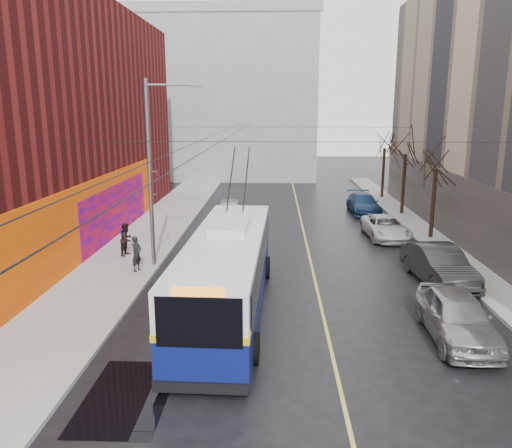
{
  "coord_description": "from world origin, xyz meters",
  "views": [
    {
      "loc": [
        -0.38,
        -13.32,
        7.62
      ],
      "look_at": [
        -1.19,
        8.28,
        2.63
      ],
      "focal_mm": 35.0,
      "sensor_mm": 36.0,
      "label": 1
    }
  ],
  "objects_px": {
    "tree_far": "(385,139)",
    "following_car": "(229,211)",
    "pedestrian_b": "(127,239)",
    "streetlight_pole": "(153,169)",
    "pedestrian_a": "(137,254)",
    "parked_car_d": "(363,204)",
    "trolleybus": "(227,271)",
    "parked_car_c": "(386,227)",
    "tree_near": "(437,156)",
    "tree_mid": "(406,143)",
    "parked_car_a": "(457,316)",
    "parked_car_b": "(439,265)"
  },
  "relations": [
    {
      "from": "following_car",
      "to": "pedestrian_b",
      "type": "distance_m",
      "value": 9.84
    },
    {
      "from": "streetlight_pole",
      "to": "tree_mid",
      "type": "xyz_separation_m",
      "value": [
        15.14,
        13.0,
        0.41
      ]
    },
    {
      "from": "trolleybus",
      "to": "parked_car_b",
      "type": "distance_m",
      "value": 9.86
    },
    {
      "from": "tree_near",
      "to": "streetlight_pole",
      "type": "bearing_deg",
      "value": -158.38
    },
    {
      "from": "trolleybus",
      "to": "pedestrian_a",
      "type": "xyz_separation_m",
      "value": [
        -4.69,
        4.27,
        -0.64
      ]
    },
    {
      "from": "streetlight_pole",
      "to": "tree_mid",
      "type": "height_order",
      "value": "streetlight_pole"
    },
    {
      "from": "streetlight_pole",
      "to": "pedestrian_a",
      "type": "distance_m",
      "value": 4.06
    },
    {
      "from": "parked_car_b",
      "to": "tree_mid",
      "type": "bearing_deg",
      "value": 75.97
    },
    {
      "from": "tree_far",
      "to": "streetlight_pole",
      "type": "bearing_deg",
      "value": -127.12
    },
    {
      "from": "tree_far",
      "to": "tree_near",
      "type": "bearing_deg",
      "value": -90.0
    },
    {
      "from": "parked_car_a",
      "to": "parked_car_d",
      "type": "distance_m",
      "value": 21.07
    },
    {
      "from": "tree_near",
      "to": "parked_car_c",
      "type": "distance_m",
      "value": 5.06
    },
    {
      "from": "pedestrian_b",
      "to": "tree_far",
      "type": "bearing_deg",
      "value": -28.39
    },
    {
      "from": "streetlight_pole",
      "to": "tree_far",
      "type": "distance_m",
      "value": 25.09
    },
    {
      "from": "parked_car_c",
      "to": "tree_mid",
      "type": "bearing_deg",
      "value": 65.89
    },
    {
      "from": "streetlight_pole",
      "to": "trolleybus",
      "type": "distance_m",
      "value": 7.4
    },
    {
      "from": "parked_car_b",
      "to": "parked_car_c",
      "type": "xyz_separation_m",
      "value": [
        -0.65,
        7.92,
        -0.17
      ]
    },
    {
      "from": "streetlight_pole",
      "to": "pedestrian_b",
      "type": "bearing_deg",
      "value": 141.71
    },
    {
      "from": "streetlight_pole",
      "to": "parked_car_b",
      "type": "relative_size",
      "value": 1.78
    },
    {
      "from": "pedestrian_a",
      "to": "tree_far",
      "type": "bearing_deg",
      "value": -16.78
    },
    {
      "from": "parked_car_d",
      "to": "trolleybus",
      "type": "bearing_deg",
      "value": -114.9
    },
    {
      "from": "tree_near",
      "to": "parked_car_a",
      "type": "distance_m",
      "value": 14.41
    },
    {
      "from": "tree_far",
      "to": "trolleybus",
      "type": "relative_size",
      "value": 0.53
    },
    {
      "from": "tree_near",
      "to": "trolleybus",
      "type": "relative_size",
      "value": 0.52
    },
    {
      "from": "streetlight_pole",
      "to": "tree_near",
      "type": "xyz_separation_m",
      "value": [
        15.14,
        6.0,
        0.13
      ]
    },
    {
      "from": "parked_car_d",
      "to": "pedestrian_b",
      "type": "relative_size",
      "value": 2.89
    },
    {
      "from": "parked_car_d",
      "to": "streetlight_pole",
      "type": "bearing_deg",
      "value": -133.27
    },
    {
      "from": "tree_mid",
      "to": "following_car",
      "type": "distance_m",
      "value": 13.55
    },
    {
      "from": "tree_mid",
      "to": "trolleybus",
      "type": "relative_size",
      "value": 0.54
    },
    {
      "from": "parked_car_b",
      "to": "pedestrian_b",
      "type": "bearing_deg",
      "value": 161.55
    },
    {
      "from": "tree_mid",
      "to": "parked_car_c",
      "type": "bearing_deg",
      "value": -111.28
    },
    {
      "from": "tree_far",
      "to": "parked_car_c",
      "type": "xyz_separation_m",
      "value": [
        -2.65,
        -13.81,
        -4.48
      ]
    },
    {
      "from": "tree_mid",
      "to": "pedestrian_b",
      "type": "distance_m",
      "value": 21.0
    },
    {
      "from": "pedestrian_b",
      "to": "following_car",
      "type": "bearing_deg",
      "value": -13.37
    },
    {
      "from": "tree_mid",
      "to": "trolleybus",
      "type": "distance_m",
      "value": 21.75
    },
    {
      "from": "tree_far",
      "to": "trolleybus",
      "type": "xyz_separation_m",
      "value": [
        -11.14,
        -25.33,
        -3.52
      ]
    },
    {
      "from": "tree_mid",
      "to": "parked_car_b",
      "type": "relative_size",
      "value": 1.32
    },
    {
      "from": "tree_far",
      "to": "pedestrian_b",
      "type": "distance_m",
      "value": 25.49
    },
    {
      "from": "following_car",
      "to": "pedestrian_a",
      "type": "distance_m",
      "value": 11.77
    },
    {
      "from": "parked_car_a",
      "to": "following_car",
      "type": "relative_size",
      "value": 1.03
    },
    {
      "from": "streetlight_pole",
      "to": "parked_car_d",
      "type": "xyz_separation_m",
      "value": [
        12.43,
        13.64,
        -4.13
      ]
    },
    {
      "from": "trolleybus",
      "to": "streetlight_pole",
      "type": "bearing_deg",
      "value": 128.55
    },
    {
      "from": "parked_car_c",
      "to": "pedestrian_a",
      "type": "bearing_deg",
      "value": -154.03
    },
    {
      "from": "parked_car_c",
      "to": "pedestrian_a",
      "type": "xyz_separation_m",
      "value": [
        -13.18,
        -7.25,
        0.32
      ]
    },
    {
      "from": "tree_far",
      "to": "following_car",
      "type": "relative_size",
      "value": 1.41
    },
    {
      "from": "tree_far",
      "to": "following_car",
      "type": "height_order",
      "value": "tree_far"
    },
    {
      "from": "parked_car_b",
      "to": "following_car",
      "type": "height_order",
      "value": "parked_car_b"
    },
    {
      "from": "tree_near",
      "to": "parked_car_b",
      "type": "height_order",
      "value": "tree_near"
    },
    {
      "from": "parked_car_c",
      "to": "following_car",
      "type": "xyz_separation_m",
      "value": [
        -9.84,
        4.04,
        0.13
      ]
    },
    {
      "from": "tree_near",
      "to": "tree_mid",
      "type": "distance_m",
      "value": 7.01
    }
  ]
}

